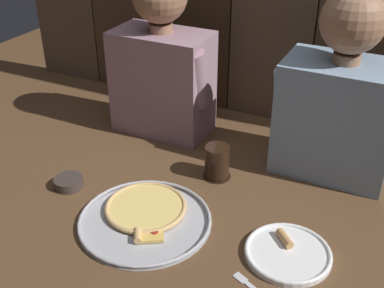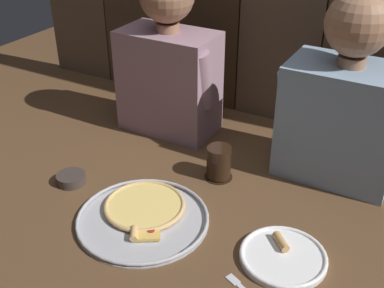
% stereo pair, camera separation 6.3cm
% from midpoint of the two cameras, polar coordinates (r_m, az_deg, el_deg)
% --- Properties ---
extents(ground_plane, '(3.20, 3.20, 0.00)m').
position_cam_midpoint_polar(ground_plane, '(1.38, -2.18, -8.61)').
color(ground_plane, brown).
extents(pizza_tray, '(0.37, 0.37, 0.03)m').
position_cam_midpoint_polar(pizza_tray, '(1.38, -6.88, -8.46)').
color(pizza_tray, '#B2B2B7').
rests_on(pizza_tray, ground).
extents(dinner_plate, '(0.22, 0.22, 0.03)m').
position_cam_midpoint_polar(dinner_plate, '(1.28, 9.89, -12.59)').
color(dinner_plate, white).
rests_on(dinner_plate, ground).
extents(drinking_glass, '(0.09, 0.09, 0.11)m').
position_cam_midpoint_polar(drinking_glass, '(1.51, 1.79, -2.18)').
color(drinking_glass, black).
rests_on(drinking_glass, ground).
extents(dipping_bowl, '(0.09, 0.09, 0.03)m').
position_cam_midpoint_polar(dipping_bowl, '(1.54, -15.57, -4.37)').
color(dipping_bowl, '#3D332D').
rests_on(dipping_bowl, ground).
extents(table_fork, '(0.13, 0.07, 0.01)m').
position_cam_midpoint_polar(table_fork, '(1.19, 5.63, -16.59)').
color(table_fork, silver).
rests_on(table_fork, ground).
extents(diner_left, '(0.38, 0.20, 0.59)m').
position_cam_midpoint_polar(diner_left, '(1.71, -4.69, 10.29)').
color(diner_left, gray).
rests_on(diner_left, ground).
extents(diner_right, '(0.39, 0.23, 0.59)m').
position_cam_midpoint_polar(diner_right, '(1.51, 16.11, 5.83)').
color(diner_right, '#849EB7').
rests_on(diner_right, ground).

